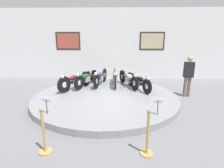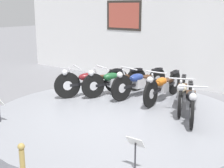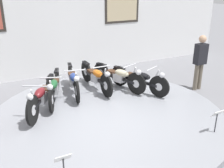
# 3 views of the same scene
# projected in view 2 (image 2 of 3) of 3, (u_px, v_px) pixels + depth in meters

# --- Properties ---
(ground_plane) EXTENTS (60.00, 60.00, 0.00)m
(ground_plane) POSITION_uv_depth(u_px,v_px,m) (117.00, 122.00, 6.84)
(ground_plane) COLOR slate
(display_platform) EXTENTS (5.54, 5.54, 0.20)m
(display_platform) POSITION_uv_depth(u_px,v_px,m) (117.00, 118.00, 6.81)
(display_platform) COLOR gray
(display_platform) RESTS_ON ground_plane
(back_wall) EXTENTS (14.00, 0.22, 3.96)m
(back_wall) POSITION_uv_depth(u_px,v_px,m) (191.00, 23.00, 9.36)
(back_wall) COLOR white
(back_wall) RESTS_ON ground_plane
(motorcycle_maroon) EXTENTS (1.08, 1.77, 0.81)m
(motorcycle_maroon) POSITION_uv_depth(u_px,v_px,m) (91.00, 81.00, 8.08)
(motorcycle_maroon) COLOR black
(motorcycle_maroon) RESTS_ON display_platform
(motorcycle_green) EXTENTS (0.79, 1.88, 0.80)m
(motorcycle_green) POSITION_uv_depth(u_px,v_px,m) (114.00, 80.00, 8.19)
(motorcycle_green) COLOR black
(motorcycle_green) RESTS_ON display_platform
(motorcycle_blue) EXTENTS (0.57, 1.98, 0.81)m
(motorcycle_blue) POSITION_uv_depth(u_px,v_px,m) (139.00, 81.00, 8.04)
(motorcycle_blue) COLOR black
(motorcycle_blue) RESTS_ON display_platform
(motorcycle_orange) EXTENTS (0.54, 2.00, 0.80)m
(motorcycle_orange) POSITION_uv_depth(u_px,v_px,m) (163.00, 85.00, 7.64)
(motorcycle_orange) COLOR black
(motorcycle_orange) RESTS_ON display_platform
(motorcycle_cream) EXTENTS (0.79, 1.87, 0.79)m
(motorcycle_cream) POSITION_uv_depth(u_px,v_px,m) (182.00, 92.00, 7.09)
(motorcycle_cream) COLOR black
(motorcycle_cream) RESTS_ON display_platform
(motorcycle_black) EXTENTS (0.85, 1.80, 0.78)m
(motorcycle_black) POSITION_uv_depth(u_px,v_px,m) (191.00, 100.00, 6.50)
(motorcycle_black) COLOR black
(motorcycle_black) RESTS_ON display_platform
(info_placard_front_centre) EXTENTS (0.26, 0.11, 0.51)m
(info_placard_front_centre) POSITION_uv_depth(u_px,v_px,m) (135.00, 146.00, 4.36)
(info_placard_front_centre) COLOR #333338
(info_placard_front_centre) RESTS_ON display_platform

